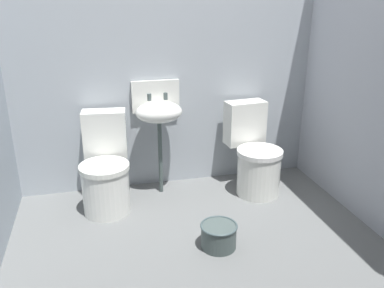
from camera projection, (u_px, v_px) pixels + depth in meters
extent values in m
cube|color=slate|center=(202.00, 256.00, 2.86)|extent=(3.08, 2.74, 0.08)
cube|color=#A4ACB4|center=(166.00, 61.00, 3.55)|extent=(3.08, 0.10, 2.28)
cylinder|color=white|center=(106.00, 191.00, 3.30)|extent=(0.42, 0.42, 0.38)
cylinder|color=white|center=(104.00, 167.00, 3.22)|extent=(0.44, 0.44, 0.04)
cube|color=white|center=(105.00, 134.00, 3.44)|extent=(0.38, 0.22, 0.40)
cylinder|color=white|center=(258.00, 174.00, 3.60)|extent=(0.42, 0.42, 0.38)
cylinder|color=white|center=(260.00, 152.00, 3.53)|extent=(0.44, 0.44, 0.04)
cube|color=white|center=(245.00, 123.00, 3.73)|extent=(0.38, 0.22, 0.40)
cylinder|color=#44514F|center=(160.00, 158.00, 3.59)|extent=(0.04, 0.04, 0.66)
ellipsoid|color=white|center=(159.00, 112.00, 3.44)|extent=(0.40, 0.32, 0.18)
cube|color=white|center=(156.00, 96.00, 3.55)|extent=(0.42, 0.04, 0.28)
cylinder|color=#44514F|center=(149.00, 97.00, 3.44)|extent=(0.04, 0.04, 0.06)
cylinder|color=#44514F|center=(166.00, 96.00, 3.47)|extent=(0.04, 0.04, 0.06)
cylinder|color=#44514F|center=(219.00, 236.00, 2.87)|extent=(0.25, 0.25, 0.17)
torus|color=#405052|center=(219.00, 226.00, 2.84)|extent=(0.27, 0.27, 0.02)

